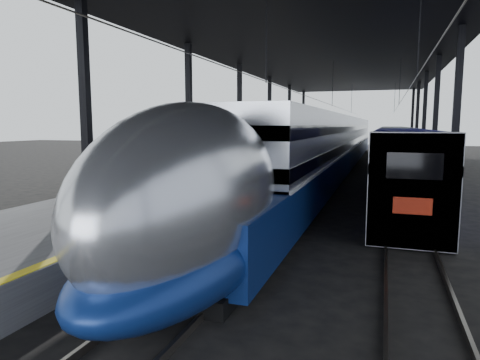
% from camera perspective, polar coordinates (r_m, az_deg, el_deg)
% --- Properties ---
extents(ground, '(160.00, 160.00, 0.00)m').
position_cam_1_polar(ground, '(12.42, -12.18, -11.41)').
color(ground, black).
rests_on(ground, ground).
extents(platform, '(6.00, 80.00, 1.00)m').
position_cam_1_polar(platform, '(31.75, 0.97, 1.12)').
color(platform, '#4C4C4F').
rests_on(platform, ground).
extents(yellow_strip, '(0.30, 80.00, 0.01)m').
position_cam_1_polar(yellow_strip, '(30.96, 5.91, 1.86)').
color(yellow_strip, yellow).
rests_on(yellow_strip, platform).
extents(rails, '(6.52, 80.00, 0.16)m').
position_cam_1_polar(rails, '(30.35, 15.50, -0.24)').
color(rails, slate).
rests_on(rails, ground).
extents(canopy, '(18.00, 75.00, 9.47)m').
position_cam_1_polar(canopy, '(30.78, 11.06, 16.88)').
color(canopy, black).
rests_on(canopy, ground).
extents(tgv_train, '(3.23, 65.20, 4.63)m').
position_cam_1_polar(tgv_train, '(36.67, 12.29, 4.41)').
color(tgv_train, silver).
rests_on(tgv_train, ground).
extents(second_train, '(2.72, 56.05, 3.74)m').
position_cam_1_polar(second_train, '(41.37, 19.97, 4.07)').
color(second_train, navy).
rests_on(second_train, ground).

